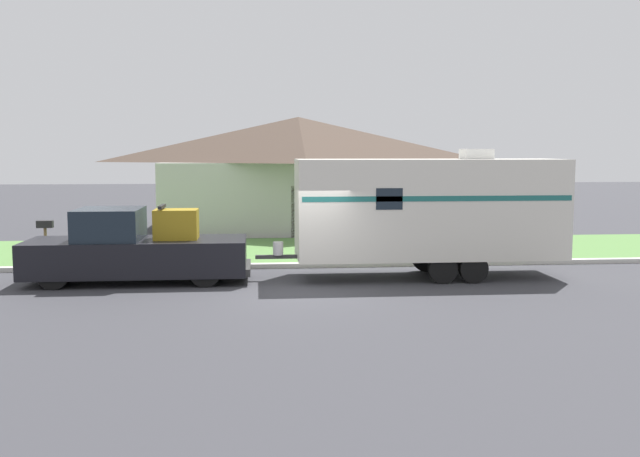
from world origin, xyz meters
The scene contains 7 objects.
ground_plane centered at (0.00, 0.00, 0.00)m, with size 120.00×120.00×0.00m, color #38383D.
curb_strip centered at (0.00, 3.75, 0.07)m, with size 80.00×0.30×0.14m.
lawn_strip centered at (0.00, 7.40, 0.01)m, with size 80.00×7.00×0.03m.
house_across_street centered at (0.76, 14.69, 2.61)m, with size 12.71×7.50×5.03m.
pickup_truck centered at (-4.42, 1.78, 0.87)m, with size 5.93×2.10×2.07m.
travel_trailer centered at (3.60, 1.78, 1.92)m, with size 8.47×2.23×3.57m.
mailbox centered at (-7.62, 4.85, 1.06)m, with size 0.48×0.20×1.39m.
Camera 1 is at (-1.18, -17.52, 3.52)m, focal length 40.00 mm.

